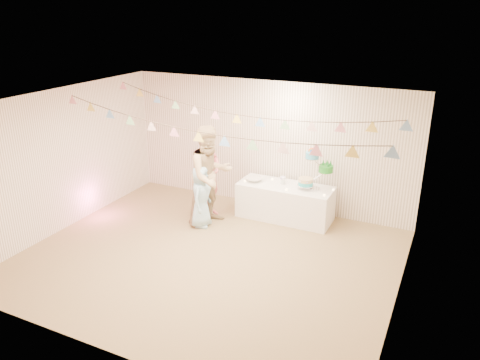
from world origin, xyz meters
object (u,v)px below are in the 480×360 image
at_px(table, 285,202).
at_px(cake_stand, 315,167).
at_px(person_adult_b, 210,176).
at_px(person_adult_a, 208,175).
at_px(person_child, 201,197).

relative_size(table, cake_stand, 2.42).
height_order(table, person_adult_b, person_adult_b).
bearing_deg(person_adult_a, table, -64.83).
xyz_separation_m(person_adult_b, person_child, (-0.09, -0.21, -0.36)).
bearing_deg(cake_stand, person_child, -150.66).
relative_size(table, person_adult_b, 0.96).
xyz_separation_m(table, person_adult_b, (-1.22, -0.78, 0.61)).
relative_size(table, person_adult_a, 1.05).
bearing_deg(table, person_adult_a, -158.04).
xyz_separation_m(person_adult_a, person_adult_b, (0.17, -0.22, 0.08)).
bearing_deg(person_adult_b, person_child, -173.65).
xyz_separation_m(cake_stand, person_child, (-1.86, -1.05, -0.53)).
bearing_deg(table, person_child, -142.79).
bearing_deg(person_child, person_adult_b, -32.48).
height_order(person_adult_a, person_child, person_adult_a).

